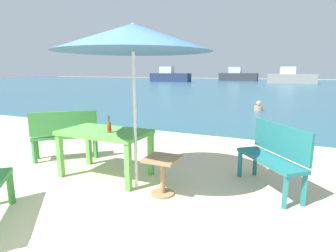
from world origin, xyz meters
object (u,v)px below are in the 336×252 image
side_table_wood (162,170)px  bench_green_right (65,132)px  bench_teal_center (274,153)px  boat_sailboat (170,76)px  patio_umbrella (133,38)px  boat_ferry (291,77)px  swimmer_person (258,107)px  picnic_table_green (105,137)px  boat_cargo_ship (238,76)px  beer_bottle_amber (109,127)px

side_table_wood → bench_green_right: bench_green_right is taller
bench_teal_center → boat_sailboat: (-16.63, 33.43, 0.32)m
patio_umbrella → bench_teal_center: 2.52m
bench_green_right → boat_sailboat: 36.02m
bench_teal_center → boat_sailboat: size_ratio=0.19×
patio_umbrella → bench_green_right: 2.57m
boat_ferry → swimmer_person: bearing=-91.6°
swimmer_person → picnic_table_green: bearing=-99.6°
bench_teal_center → swimmer_person: bearing=98.2°
boat_sailboat → picnic_table_green: bearing=-67.4°
boat_cargo_ship → patio_umbrella: bearing=-81.2°
bench_teal_center → bench_green_right: 3.74m
swimmer_person → boat_ferry: boat_ferry is taller
bench_teal_center → picnic_table_green: bearing=-167.0°
boat_cargo_ship → boat_ferry: 10.15m
patio_umbrella → boat_cargo_ship: bearing=98.8°
boat_cargo_ship → swimmer_person: bearing=-77.9°
patio_umbrella → boat_cargo_ship: (-6.43, 41.78, -1.27)m
bench_green_right → beer_bottle_amber: bearing=-18.7°
beer_bottle_amber → boat_ferry: boat_ferry is taller
bench_teal_center → boat_ferry: 34.56m
swimmer_person → boat_cargo_ship: size_ratio=0.07×
picnic_table_green → patio_umbrella: 1.64m
beer_bottle_amber → patio_umbrella: 1.38m
bench_teal_center → boat_cargo_ship: size_ratio=0.20×
swimmer_person → boat_cargo_ship: (-7.13, 33.30, 0.61)m
patio_umbrella → side_table_wood: patio_umbrella is taller
beer_bottle_amber → bench_green_right: size_ratio=0.23×
beer_bottle_amber → patio_umbrella: size_ratio=0.12×
beer_bottle_amber → patio_umbrella: patio_umbrella is taller
bench_teal_center → boat_ferry: bearing=90.6°
side_table_wood → boat_cargo_ship: boat_cargo_ship is taller
bench_teal_center → boat_ferry: (-0.36, 34.56, 0.29)m
picnic_table_green → patio_umbrella: bearing=-17.8°
beer_bottle_amber → swimmer_person: (1.25, 8.34, -0.61)m
swimmer_person → boat_sailboat: size_ratio=0.07×
patio_umbrella → beer_bottle_amber: bearing=166.3°
swimmer_person → boat_sailboat: 30.09m
picnic_table_green → bench_teal_center: size_ratio=1.22×
boat_cargo_ship → boat_sailboat: bearing=-138.1°
patio_umbrella → bench_green_right: patio_umbrella is taller
beer_bottle_amber → swimmer_person: 8.46m
boat_ferry → patio_umbrella: bearing=-92.3°
picnic_table_green → swimmer_person: 8.38m
boat_ferry → bench_green_right: bearing=-95.5°
beer_bottle_amber → boat_ferry: 35.29m
bench_green_right → boat_ferry: 34.92m
boat_sailboat → boat_cargo_ship: boat_sailboat is taller
beer_bottle_amber → bench_green_right: beer_bottle_amber is taller
picnic_table_green → swimmer_person: picnic_table_green is taller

